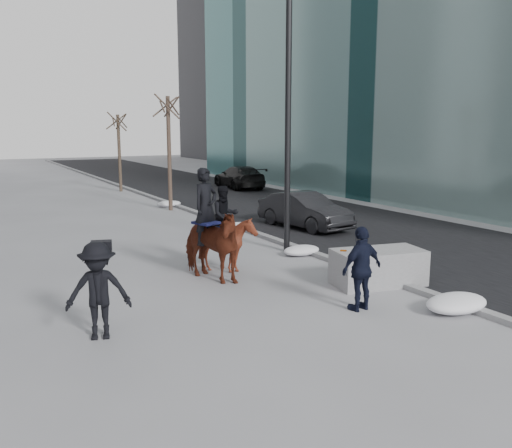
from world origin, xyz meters
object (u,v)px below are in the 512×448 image
mounted_left (208,239)px  mounted_right (227,238)px  planter (378,267)px  car_near (304,210)px

mounted_left → mounted_right: size_ratio=1.23×
planter → car_near: 7.50m
planter → car_near: (2.63, 7.02, 0.24)m
planter → mounted_right: size_ratio=0.95×
planter → car_near: car_near is taller
mounted_right → mounted_left: bearing=-145.2°
planter → mounted_left: 4.15m
car_near → mounted_right: mounted_right is taller
mounted_left → planter: bearing=-34.4°
planter → mounted_right: bearing=132.7°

